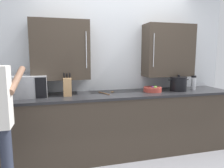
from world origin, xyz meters
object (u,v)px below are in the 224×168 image
object	(u,v)px
microwave_oven	(26,87)
knife_block	(67,87)
fruit_bowl	(153,89)
thermos_flask	(193,83)
wooden_spoon	(108,93)
stock_pot	(178,84)

from	to	relation	value
microwave_oven	knife_block	xyz separation A→B (m)	(0.54, -0.03, -0.02)
knife_block	fruit_bowl	xyz separation A→B (m)	(1.29, -0.00, -0.09)
microwave_oven	thermos_flask	bearing A→B (deg)	-1.05
knife_block	wooden_spoon	bearing A→B (deg)	4.09
knife_block	thermos_flask	distance (m)	2.00
microwave_oven	stock_pot	world-z (taller)	microwave_oven
fruit_bowl	microwave_oven	bearing A→B (deg)	178.94
wooden_spoon	thermos_flask	bearing A→B (deg)	-2.41
microwave_oven	knife_block	bearing A→B (deg)	-3.13
wooden_spoon	thermos_flask	distance (m)	1.42
thermos_flask	wooden_spoon	bearing A→B (deg)	177.59
fruit_bowl	stock_pot	distance (m)	0.44
wooden_spoon	stock_pot	distance (m)	1.14
fruit_bowl	wooden_spoon	world-z (taller)	fruit_bowl
fruit_bowl	thermos_flask	xyz separation A→B (m)	(0.71, -0.01, 0.08)
stock_pot	knife_block	bearing A→B (deg)	178.96
fruit_bowl	wooden_spoon	size ratio (longest dim) A/B	1.14
fruit_bowl	stock_pot	world-z (taller)	stock_pot
stock_pot	wooden_spoon	bearing A→B (deg)	176.28
fruit_bowl	stock_pot	size ratio (longest dim) A/B	0.79
microwave_oven	wooden_spoon	bearing A→B (deg)	0.66
wooden_spoon	knife_block	bearing A→B (deg)	-175.91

